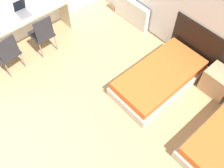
# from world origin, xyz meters

# --- Properties ---
(bed_near_window) EXTENTS (0.97, 1.86, 0.38)m
(bed_near_window) POSITION_xyz_m (0.31, 3.29, 0.18)
(bed_near_window) COLOR beige
(bed_near_window) RESTS_ON ground_plane
(nightstand) EXTENTS (0.52, 0.42, 0.50)m
(nightstand) POSITION_xyz_m (1.13, 4.02, 0.25)
(nightstand) COLOR tan
(nightstand) RESTS_ON ground_plane
(radiator) EXTENTS (1.00, 0.12, 0.59)m
(radiator) POSITION_xyz_m (-1.38, 4.17, 0.29)
(radiator) COLOR silver
(radiator) RESTS_ON ground_plane
(desk) EXTENTS (0.51, 2.46, 0.78)m
(desk) POSITION_xyz_m (-2.33, 1.75, 0.62)
(desk) COLOR beige
(desk) RESTS_ON ground_plane
(chair_near_laptop) EXTENTS (0.42, 0.42, 0.93)m
(chair_near_laptop) POSITION_xyz_m (-1.90, 2.14, 0.52)
(chair_near_laptop) COLOR #232328
(chair_near_laptop) RESTS_ON ground_plane
(chair_near_notebook) EXTENTS (0.46, 0.46, 0.93)m
(chair_near_notebook) POSITION_xyz_m (-1.90, 1.36, 0.52)
(chair_near_notebook) COLOR #232328
(chair_near_notebook) RESTS_ON ground_plane
(laptop) EXTENTS (0.32, 0.26, 0.30)m
(laptop) POSITION_xyz_m (-2.37, 2.05, 0.84)
(laptop) COLOR slate
(laptop) RESTS_ON desk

